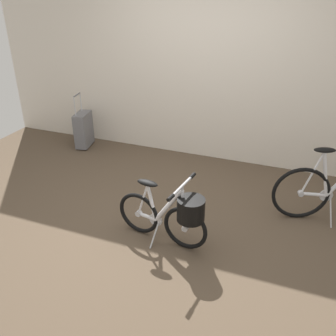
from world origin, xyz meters
name	(u,v)px	position (x,y,z in m)	size (l,w,h in m)	color
ground_plane	(154,220)	(0.00, 0.00, 0.00)	(6.48, 6.48, 0.00)	brown
back_wall	(206,56)	(0.00, 1.83, 1.43)	(6.48, 0.10, 2.87)	silver
folding_bike_foreground	(173,214)	(0.32, -0.29, 0.35)	(0.98, 0.53, 0.70)	black
display_bike_left	(335,191)	(1.77, 0.73, 0.35)	(1.26, 0.57, 0.92)	black
rolling_suitcase	(84,129)	(-1.78, 1.44, 0.28)	(0.24, 0.39, 0.83)	slate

